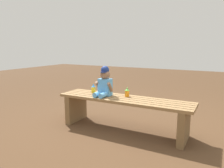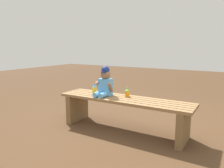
{
  "view_description": "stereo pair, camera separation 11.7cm",
  "coord_description": "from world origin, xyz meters",
  "px_view_note": "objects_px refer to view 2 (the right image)",
  "views": [
    {
      "loc": [
        1.17,
        -2.47,
        1.11
      ],
      "look_at": [
        -0.14,
        -0.05,
        0.62
      ],
      "focal_mm": 34.47,
      "sensor_mm": 36.0,
      "label": 1
    },
    {
      "loc": [
        1.27,
        -2.41,
        1.11
      ],
      "look_at": [
        -0.14,
        -0.05,
        0.62
      ],
      "focal_mm": 34.47,
      "sensor_mm": 36.0,
      "label": 2
    }
  ],
  "objects_px": {
    "park_bench": "(123,108)",
    "child_figure": "(105,83)",
    "sippy_cup_left": "(94,88)",
    "sippy_cup_right": "(127,92)"
  },
  "relations": [
    {
      "from": "park_bench",
      "to": "child_figure",
      "type": "relative_size",
      "value": 4.43
    },
    {
      "from": "park_bench",
      "to": "child_figure",
      "type": "height_order",
      "value": "child_figure"
    },
    {
      "from": "child_figure",
      "to": "sippy_cup_left",
      "type": "xyz_separation_m",
      "value": [
        -0.24,
        0.09,
        -0.12
      ]
    },
    {
      "from": "park_bench",
      "to": "sippy_cup_left",
      "type": "relative_size",
      "value": 14.47
    },
    {
      "from": "park_bench",
      "to": "child_figure",
      "type": "xyz_separation_m",
      "value": [
        -0.28,
        -0.0,
        0.31
      ]
    },
    {
      "from": "sippy_cup_left",
      "to": "park_bench",
      "type": "bearing_deg",
      "value": -9.61
    },
    {
      "from": "sippy_cup_right",
      "to": "child_figure",
      "type": "bearing_deg",
      "value": -162.84
    },
    {
      "from": "child_figure",
      "to": "sippy_cup_right",
      "type": "relative_size",
      "value": 3.26
    },
    {
      "from": "child_figure",
      "to": "sippy_cup_right",
      "type": "xyz_separation_m",
      "value": [
        0.3,
        0.09,
        -0.12
      ]
    },
    {
      "from": "child_figure",
      "to": "park_bench",
      "type": "bearing_deg",
      "value": 0.53
    }
  ]
}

